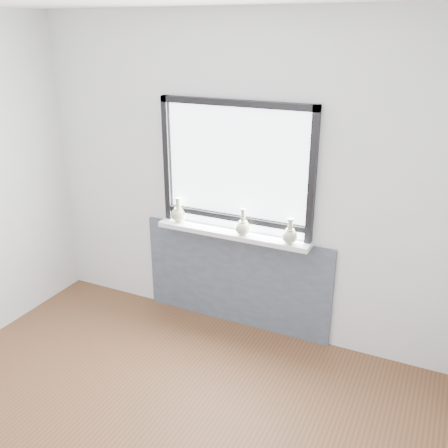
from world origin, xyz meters
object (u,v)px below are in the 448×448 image
at_px(windowsill, 232,233).
at_px(vase_a, 179,214).
at_px(vase_c, 290,235).
at_px(vase_b, 243,227).

relative_size(windowsill, vase_a, 6.19).
xyz_separation_m(vase_a, vase_c, (1.01, -0.04, -0.00)).
distance_m(windowsill, vase_c, 0.51).
height_order(windowsill, vase_c, vase_c).
height_order(windowsill, vase_b, vase_b).
height_order(vase_a, vase_b, vase_b).
bearing_deg(vase_c, vase_a, 177.93).
xyz_separation_m(vase_b, vase_c, (0.39, 0.00, -0.00)).
relative_size(vase_b, vase_c, 1.10).
bearing_deg(windowsill, vase_a, 179.15).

